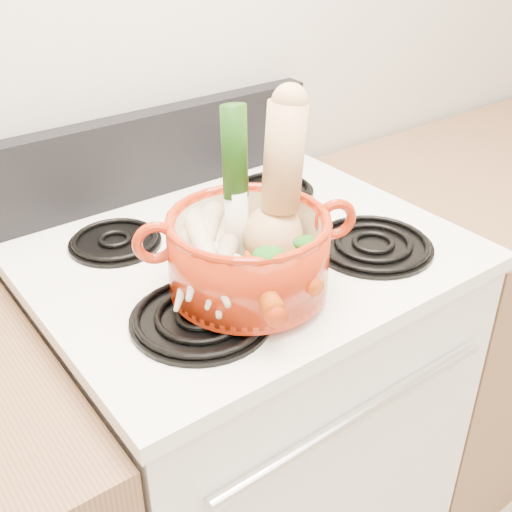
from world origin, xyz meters
TOP-DOWN VIEW (x-y plane):
  - wall_back at (0.00, 1.75)m, footprint 3.50×0.02m
  - stove_body at (0.00, 1.40)m, footprint 0.76×0.65m
  - cooktop at (0.00, 1.40)m, footprint 0.78×0.67m
  - control_backsplash at (0.00, 1.70)m, footprint 0.76×0.05m
  - oven_handle at (0.00, 1.06)m, footprint 0.60×0.02m
  - burner_front_left at (-0.19, 1.24)m, footprint 0.22×0.22m
  - burner_front_right at (0.19, 1.24)m, footprint 0.22×0.22m
  - burner_back_left at (-0.19, 1.54)m, footprint 0.17×0.17m
  - burner_back_right at (0.19, 1.54)m, footprint 0.17×0.17m
  - dutch_oven at (-0.09, 1.25)m, footprint 0.33×0.33m
  - pot_handle_left at (-0.22, 1.30)m, footprint 0.07×0.04m
  - pot_handle_right at (0.05, 1.20)m, footprint 0.07×0.04m
  - squash at (-0.01, 1.27)m, footprint 0.17×0.15m
  - leek at (-0.07, 1.30)m, footprint 0.05×0.06m
  - ginger at (-0.05, 1.35)m, footprint 0.10×0.09m
  - parsnip_0 at (-0.13, 1.27)m, footprint 0.18×0.23m
  - parsnip_1 at (-0.18, 1.29)m, footprint 0.15×0.16m
  - parsnip_2 at (-0.12, 1.27)m, footprint 0.11×0.19m
  - parsnip_3 at (-0.16, 1.24)m, footprint 0.14×0.13m
  - parsnip_4 at (-0.15, 1.29)m, footprint 0.19×0.20m
  - parsnip_5 at (-0.15, 1.27)m, footprint 0.12×0.25m
  - carrot_0 at (-0.11, 1.19)m, footprint 0.07×0.14m
  - carrot_1 at (-0.13, 1.18)m, footprint 0.07×0.16m
  - carrot_2 at (-0.06, 1.19)m, footprint 0.03×0.15m
  - carrot_3 at (-0.12, 1.18)m, footprint 0.08×0.15m

SIDE VIEW (x-z plane):
  - stove_body at x=0.00m, z-range 0.00..0.92m
  - oven_handle at x=0.00m, z-range 0.77..0.79m
  - cooktop at x=0.00m, z-range 0.92..0.95m
  - burner_front_left at x=-0.19m, z-range 0.95..0.97m
  - burner_front_right at x=0.19m, z-range 0.95..0.97m
  - burner_back_left at x=-0.19m, z-range 0.95..0.97m
  - burner_back_right at x=0.19m, z-range 0.95..0.97m
  - carrot_0 at x=-0.11m, z-range 0.99..1.03m
  - ginger at x=-0.05m, z-range 0.99..1.04m
  - carrot_1 at x=-0.13m, z-range 0.99..1.04m
  - parsnip_1 at x=-0.18m, z-range 0.99..1.05m
  - parsnip_0 at x=-0.13m, z-range 0.99..1.06m
  - carrot_2 at x=-0.06m, z-range 1.00..1.05m
  - carrot_3 at x=-0.12m, z-range 1.01..1.05m
  - dutch_oven at x=-0.09m, z-range 0.97..1.09m
  - parsnip_2 at x=-0.12m, z-range 1.00..1.06m
  - parsnip_3 at x=-0.16m, z-range 1.01..1.06m
  - control_backsplash at x=0.00m, z-range 0.95..1.13m
  - parsnip_4 at x=-0.15m, z-range 1.01..1.08m
  - parsnip_5 at x=-0.15m, z-range 1.01..1.08m
  - pot_handle_left at x=-0.22m, z-range 1.04..1.11m
  - pot_handle_right at x=0.05m, z-range 1.04..1.11m
  - squash at x=-0.01m, z-range 0.99..1.27m
  - leek at x=-0.07m, z-range 0.99..1.27m
  - wall_back at x=0.00m, z-range 0.00..2.60m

